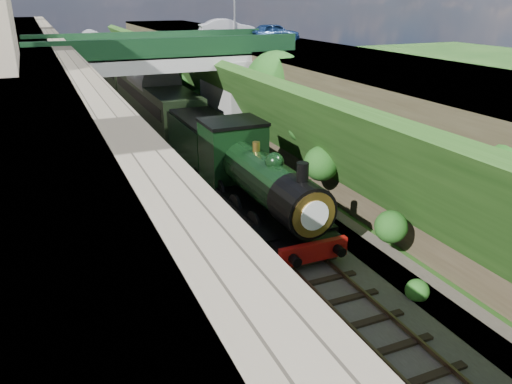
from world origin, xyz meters
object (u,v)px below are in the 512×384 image
object	(u,v)px
car_blue	(274,33)
tender	(205,146)
tree	(276,84)
locomotive	(258,183)
car_silver	(227,28)
road_bridge	(170,85)

from	to	relation	value
car_blue	tender	size ratio (longest dim) A/B	0.66
tree	locomotive	bearing A→B (deg)	-120.60
car_blue	car_silver	world-z (taller)	car_silver
car_blue	locomotive	size ratio (longest dim) A/B	0.39
road_bridge	car_silver	distance (m)	11.27
road_bridge	locomotive	world-z (taller)	road_bridge
road_bridge	tender	xyz separation A→B (m)	(0.26, -6.28, -2.46)
car_silver	locomotive	xyz separation A→B (m)	(-6.88, -21.86, -5.11)
tree	tender	world-z (taller)	tree
car_silver	locomotive	bearing A→B (deg)	170.51
locomotive	tender	size ratio (longest dim) A/B	1.70
car_blue	tender	distance (m)	13.77
tree	locomotive	size ratio (longest dim) A/B	0.65
car_silver	locomotive	distance (m)	23.48
car_silver	locomotive	world-z (taller)	car_silver
locomotive	car_blue	bearing A→B (deg)	62.53
locomotive	tender	bearing A→B (deg)	90.00
tree	locomotive	distance (m)	9.66
road_bridge	locomotive	xyz separation A→B (m)	(0.26, -13.64, -2.18)
locomotive	tender	distance (m)	7.37
road_bridge	tree	bearing A→B (deg)	-48.76
car_blue	car_silver	xyz separation A→B (m)	(-1.79, 5.20, 0.08)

